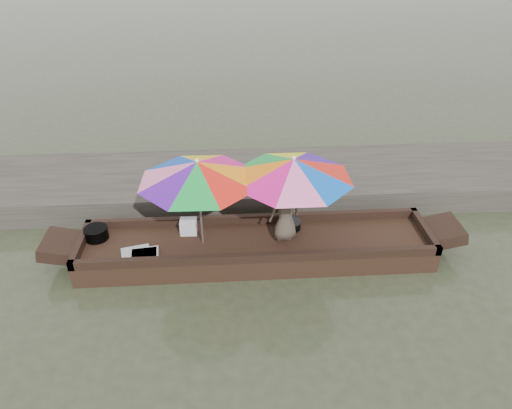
{
  "coord_description": "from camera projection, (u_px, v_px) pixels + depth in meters",
  "views": [
    {
      "loc": [
        -0.41,
        -6.13,
        4.92
      ],
      "look_at": [
        0.0,
        0.1,
        1.0
      ],
      "focal_mm": 32.0,
      "sensor_mm": 36.0,
      "label": 1
    }
  ],
  "objects": [
    {
      "name": "charcoal_grill",
      "position": [
        292.0,
        225.0,
        7.89
      ],
      "size": [
        0.3,
        0.3,
        0.14
      ],
      "primitive_type": "cylinder",
      "color": "black",
      "rests_on": "boat_hull"
    },
    {
      "name": "cooking_pot",
      "position": [
        96.0,
        233.0,
        7.63
      ],
      "size": [
        0.39,
        0.39,
        0.2
      ],
      "primitive_type": "cylinder",
      "color": "black",
      "rests_on": "boat_hull"
    },
    {
      "name": "water",
      "position": [
        256.0,
        257.0,
        7.81
      ],
      "size": [
        80.0,
        80.0,
        0.0
      ],
      "primitive_type": "plane",
      "color": "#2F3523",
      "rests_on": "ground"
    },
    {
      "name": "vendor",
      "position": [
        285.0,
        211.0,
        7.42
      ],
      "size": [
        0.6,
        0.49,
        1.07
      ],
      "primitive_type": "imported",
      "rotation": [
        0.0,
        0.0,
        3.45
      ],
      "color": "#463A30",
      "rests_on": "boat_hull"
    },
    {
      "name": "tray_crayfish",
      "position": [
        144.0,
        255.0,
        7.23
      ],
      "size": [
        0.48,
        0.36,
        0.09
      ],
      "primitive_type": "cube",
      "rotation": [
        0.0,
        0.0,
        0.12
      ],
      "color": "silver",
      "rests_on": "boat_hull"
    },
    {
      "name": "tray_scallop",
      "position": [
        136.0,
        253.0,
        7.3
      ],
      "size": [
        0.5,
        0.4,
        0.06
      ],
      "primitive_type": "cube",
      "rotation": [
        0.0,
        0.0,
        0.24
      ],
      "color": "silver",
      "rests_on": "boat_hull"
    },
    {
      "name": "boat_hull",
      "position": [
        256.0,
        249.0,
        7.72
      ],
      "size": [
        5.85,
        1.2,
        0.35
      ],
      "primitive_type": "cube",
      "color": "black",
      "rests_on": "water"
    },
    {
      "name": "dock",
      "position": [
        249.0,
        182.0,
        9.54
      ],
      "size": [
        22.0,
        2.2,
        0.5
      ],
      "primitive_type": "cube",
      "color": "#2D2B26",
      "rests_on": "ground"
    },
    {
      "name": "supply_bag",
      "position": [
        189.0,
        226.0,
        7.75
      ],
      "size": [
        0.29,
        0.23,
        0.26
      ],
      "primitive_type": "cube",
      "rotation": [
        0.0,
        0.0,
        -0.03
      ],
      "color": "silver",
      "rests_on": "boat_hull"
    },
    {
      "name": "umbrella_bow",
      "position": [
        200.0,
        203.0,
        7.17
      ],
      "size": [
        2.47,
        2.47,
        1.55
      ],
      "primitive_type": null,
      "rotation": [
        0.0,
        0.0,
        -0.41
      ],
      "color": "orange",
      "rests_on": "boat_hull"
    },
    {
      "name": "umbrella_stern",
      "position": [
        292.0,
        200.0,
        7.25
      ],
      "size": [
        2.47,
        2.47,
        1.55
      ],
      "primitive_type": null,
      "rotation": [
        0.0,
        0.0,
        0.39
      ],
      "color": "#4514A5",
      "rests_on": "boat_hull"
    }
  ]
}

